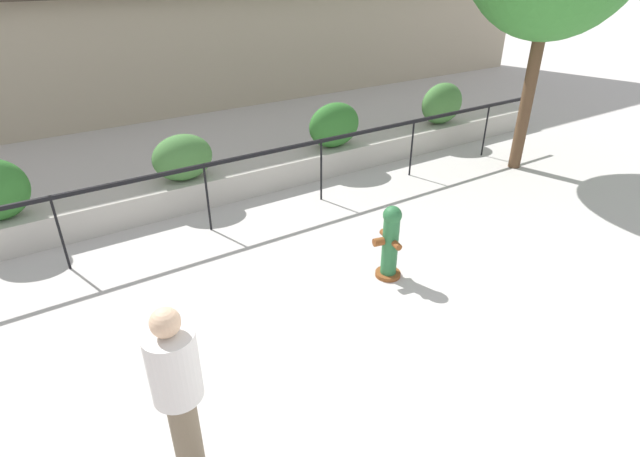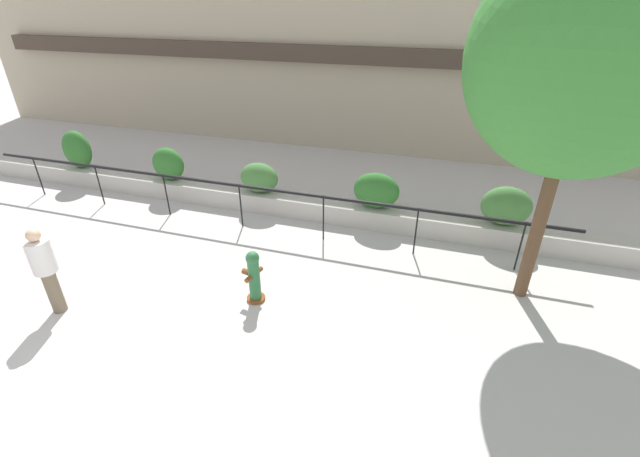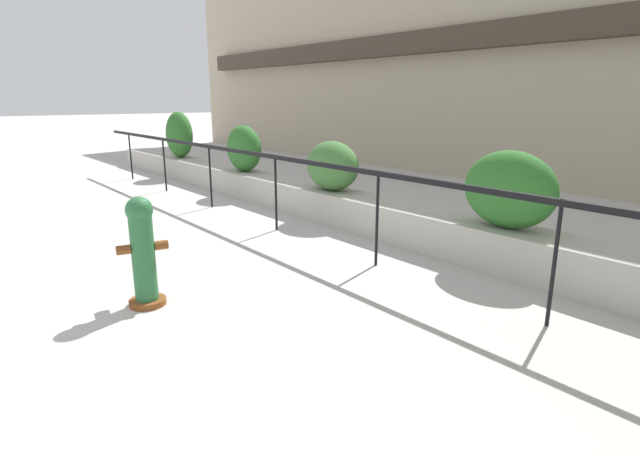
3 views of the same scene
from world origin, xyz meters
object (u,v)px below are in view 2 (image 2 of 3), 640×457
at_px(hedge_bush_0, 77,149).
at_px(fire_hydrant, 254,276).
at_px(hedge_bush_3, 376,191).
at_px(hedge_bush_1, 168,164).
at_px(hedge_bush_2, 259,178).
at_px(street_tree, 586,59).
at_px(pedestrian, 45,266).
at_px(hedge_bush_4, 506,206).

xyz_separation_m(hedge_bush_0, fire_hydrant, (7.53, -3.70, -0.52)).
height_order(hedge_bush_0, hedge_bush_3, hedge_bush_0).
height_order(hedge_bush_1, hedge_bush_3, hedge_bush_1).
relative_size(hedge_bush_1, hedge_bush_2, 0.91).
xyz_separation_m(hedge_bush_1, hedge_bush_3, (5.95, 0.00, -0.02)).
bearing_deg(hedge_bush_1, street_tree, -11.90).
bearing_deg(pedestrian, fire_hydrant, 22.56).
bearing_deg(hedge_bush_4, fire_hydrant, -141.01).
distance_m(hedge_bush_2, hedge_bush_4, 6.13).
height_order(hedge_bush_1, hedge_bush_4, hedge_bush_1).
xyz_separation_m(fire_hydrant, pedestrian, (-3.35, -1.39, 0.44)).
bearing_deg(hedge_bush_0, street_tree, -8.92).
relative_size(hedge_bush_3, hedge_bush_4, 1.02).
xyz_separation_m(hedge_bush_0, hedge_bush_3, (9.12, 0.00, -0.12)).
relative_size(street_tree, pedestrian, 3.58).
height_order(fire_hydrant, pedestrian, pedestrian).
height_order(hedge_bush_1, pedestrian, pedestrian).
height_order(hedge_bush_0, pedestrian, pedestrian).
height_order(hedge_bush_3, fire_hydrant, hedge_bush_3).
distance_m(hedge_bush_1, hedge_bush_4, 8.93).
distance_m(hedge_bush_4, street_tree, 3.92).
height_order(hedge_bush_4, street_tree, street_tree).
bearing_deg(hedge_bush_0, hedge_bush_2, 0.00).
relative_size(hedge_bush_3, pedestrian, 0.66).
bearing_deg(fire_hydrant, hedge_bush_0, 153.86).
distance_m(hedge_bush_4, pedestrian, 9.41).
distance_m(hedge_bush_1, hedge_bush_3, 5.95).
height_order(hedge_bush_4, fire_hydrant, hedge_bush_4).
bearing_deg(street_tree, hedge_bush_2, 163.19).
xyz_separation_m(hedge_bush_2, fire_hydrant, (1.56, -3.70, -0.35)).
bearing_deg(hedge_bush_2, hedge_bush_0, 180.00).
bearing_deg(hedge_bush_0, hedge_bush_4, 0.00).
bearing_deg(fire_hydrant, hedge_bush_1, 139.72).
bearing_deg(fire_hydrant, street_tree, 19.68).
bearing_deg(fire_hydrant, hedge_bush_4, 38.99).
height_order(hedge_bush_0, hedge_bush_4, hedge_bush_0).
bearing_deg(hedge_bush_3, hedge_bush_1, 180.00).
bearing_deg(hedge_bush_0, hedge_bush_3, 0.00).
bearing_deg(hedge_bush_3, pedestrian, -134.11).
xyz_separation_m(hedge_bush_0, hedge_bush_1, (3.17, 0.00, -0.10)).
height_order(hedge_bush_4, pedestrian, pedestrian).
xyz_separation_m(hedge_bush_0, hedge_bush_4, (12.10, 0.00, -0.11)).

